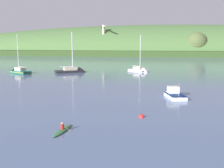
% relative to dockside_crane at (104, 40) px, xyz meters
% --- Properties ---
extents(far_shoreline_hill, '(565.84, 134.12, 49.72)m').
position_rel_dockside_crane_xyz_m(far_shoreline_hill, '(43.92, 36.00, -11.40)').
color(far_shoreline_hill, '#314A21').
rests_on(far_shoreline_hill, ground).
extents(dockside_crane, '(7.58, 17.15, 22.93)m').
position_rel_dockside_crane_xyz_m(dockside_crane, '(0.00, 0.00, 0.00)').
color(dockside_crane, '#4C4C51').
rests_on(dockside_crane, ground).
extents(sailboat_near_mooring, '(9.59, 7.99, 13.64)m').
position_rel_dockside_crane_xyz_m(sailboat_near_mooring, '(20.50, -129.02, -11.30)').
color(sailboat_near_mooring, '#232328').
rests_on(sailboat_near_mooring, ground).
extents(sailboat_midwater_white, '(7.43, 7.20, 12.41)m').
position_rel_dockside_crane_xyz_m(sailboat_midwater_white, '(40.14, -123.52, -11.24)').
color(sailboat_midwater_white, white).
rests_on(sailboat_midwater_white, ground).
extents(sailboat_far_left, '(8.22, 6.07, 12.44)m').
position_rel_dockside_crane_xyz_m(sailboat_far_left, '(5.66, -134.48, -11.22)').
color(sailboat_far_left, '#0F564C').
rests_on(sailboat_far_left, ground).
extents(fishing_boat_moored, '(3.63, 5.80, 3.42)m').
position_rel_dockside_crane_xyz_m(fishing_boat_moored, '(49.19, -162.28, -11.17)').
color(fishing_boat_moored, white).
rests_on(fishing_boat_moored, ground).
extents(canoe_with_paddler, '(1.51, 4.13, 1.02)m').
position_rel_dockside_crane_xyz_m(canoe_with_paddler, '(37.90, -182.07, -11.46)').
color(canoe_with_paddler, '#33663D').
rests_on(canoe_with_paddler, ground).
extents(mooring_buoy_midchannel, '(0.71, 0.71, 0.79)m').
position_rel_dockside_crane_xyz_m(mooring_buoy_midchannel, '(45.12, -175.36, -11.55)').
color(mooring_buoy_midchannel, red).
rests_on(mooring_buoy_midchannel, ground).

